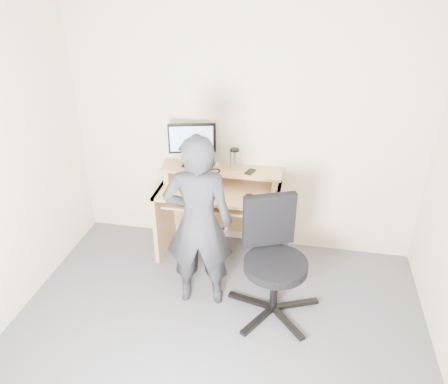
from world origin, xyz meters
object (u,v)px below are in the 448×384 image
(desk, at_px, (220,204))
(monitor, at_px, (192,141))
(person, at_px, (199,223))
(office_chair, at_px, (273,255))

(desk, xyz_separation_m, monitor, (-0.29, 0.08, 0.63))
(monitor, bearing_deg, desk, -30.81)
(desk, xyz_separation_m, person, (-0.02, -0.78, 0.25))
(desk, height_order, person, person)
(office_chair, xyz_separation_m, person, (-0.63, -0.01, 0.24))
(office_chair, height_order, person, person)
(person, bearing_deg, office_chair, 173.56)
(desk, xyz_separation_m, office_chair, (0.61, -0.77, 0.01))
(monitor, distance_m, person, 0.99)
(monitor, bearing_deg, office_chair, -58.19)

